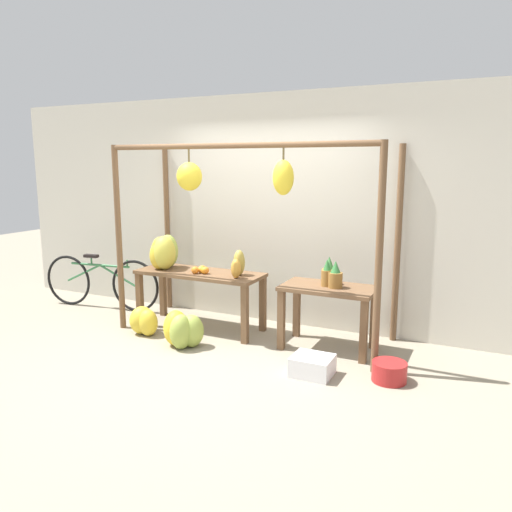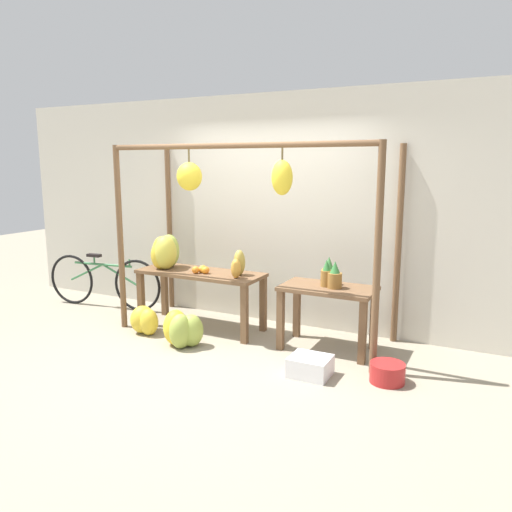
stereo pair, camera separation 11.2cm
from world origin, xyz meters
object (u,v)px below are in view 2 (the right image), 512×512
(banana_pile_on_table, at_px, (164,253))
(blue_bucket, at_px, (387,373))
(pineapple_cluster, at_px, (330,275))
(banana_pile_ground_left, at_px, (145,320))
(parked_bicycle, at_px, (104,281))
(fruit_crate_white, at_px, (310,366))
(banana_pile_ground_right, at_px, (182,330))
(papaya_pile, at_px, (238,265))
(orange_pile, at_px, (202,270))

(banana_pile_on_table, xyz_separation_m, blue_bucket, (2.86, -0.51, -0.80))
(pineapple_cluster, relative_size, banana_pile_ground_left, 0.71)
(banana_pile_ground_left, relative_size, parked_bicycle, 0.24)
(fruit_crate_white, distance_m, blue_bucket, 0.70)
(banana_pile_on_table, relative_size, banana_pile_ground_right, 0.89)
(banana_pile_ground_left, bearing_deg, papaya_pile, 24.90)
(pineapple_cluster, xyz_separation_m, fruit_crate_white, (0.07, -0.76, -0.72))
(fruit_crate_white, bearing_deg, orange_pile, 157.66)
(banana_pile_ground_right, bearing_deg, banana_pile_ground_left, 167.41)
(fruit_crate_white, height_order, parked_bicycle, parked_bicycle)
(banana_pile_ground_left, xyz_separation_m, fruit_crate_white, (2.15, -0.24, -0.07))
(orange_pile, height_order, banana_pile_ground_left, orange_pile)
(fruit_crate_white, bearing_deg, papaya_pile, 148.54)
(pineapple_cluster, relative_size, papaya_pile, 0.91)
(pineapple_cluster, bearing_deg, parked_bicycle, 178.14)
(banana_pile_on_table, height_order, pineapple_cluster, banana_pile_on_table)
(banana_pile_ground_left, bearing_deg, banana_pile_ground_right, -12.59)
(fruit_crate_white, bearing_deg, blue_bucket, 14.65)
(orange_pile, height_order, parked_bicycle, orange_pile)
(banana_pile_ground_right, xyz_separation_m, fruit_crate_white, (1.52, -0.10, -0.09))
(parked_bicycle, xyz_separation_m, papaya_pile, (2.21, -0.16, 0.47))
(blue_bucket, bearing_deg, papaya_pile, 163.96)
(orange_pile, relative_size, fruit_crate_white, 0.55)
(banana_pile_ground_left, xyz_separation_m, banana_pile_ground_right, (0.63, -0.14, 0.02))
(papaya_pile, bearing_deg, pineapple_cluster, 2.93)
(orange_pile, bearing_deg, banana_pile_on_table, 177.63)
(banana_pile_ground_left, bearing_deg, blue_bucket, -1.30)
(banana_pile_on_table, xyz_separation_m, banana_pile_ground_left, (0.02, -0.44, -0.73))
(banana_pile_ground_right, bearing_deg, pineapple_cluster, 24.44)
(orange_pile, relative_size, banana_pile_ground_right, 0.40)
(blue_bucket, relative_size, papaya_pile, 0.96)
(banana_pile_ground_left, xyz_separation_m, parked_bicycle, (-1.22, 0.62, 0.21))
(pineapple_cluster, distance_m, blue_bucket, 1.20)
(banana_pile_ground_right, relative_size, papaya_pile, 1.55)
(papaya_pile, bearing_deg, banana_pile_on_table, -178.97)
(fruit_crate_white, bearing_deg, pineapple_cluster, 95.57)
(pineapple_cluster, bearing_deg, banana_pile_ground_right, -155.56)
(banana_pile_ground_right, distance_m, parked_bicycle, 2.00)
(parked_bicycle, bearing_deg, banana_pile_on_table, -8.61)
(orange_pile, bearing_deg, banana_pile_ground_right, -80.62)
(banana_pile_on_table, height_order, banana_pile_ground_right, banana_pile_on_table)
(parked_bicycle, relative_size, papaya_pile, 5.31)
(pineapple_cluster, bearing_deg, fruit_crate_white, -84.43)
(pineapple_cluster, distance_m, papaya_pile, 1.08)
(orange_pile, relative_size, pineapple_cluster, 0.68)
(banana_pile_on_table, height_order, orange_pile, banana_pile_on_table)
(orange_pile, relative_size, banana_pile_ground_left, 0.48)
(fruit_crate_white, relative_size, blue_bucket, 1.18)
(fruit_crate_white, bearing_deg, banana_pile_on_table, 162.47)
(pineapple_cluster, distance_m, parked_bicycle, 3.32)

